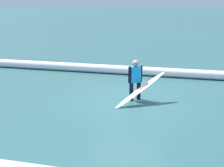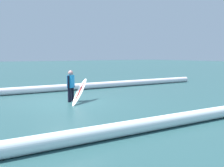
{
  "view_description": "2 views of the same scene",
  "coord_description": "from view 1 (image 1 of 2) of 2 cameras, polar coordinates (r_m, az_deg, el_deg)",
  "views": [
    {
      "loc": [
        -1.81,
        10.97,
        3.56
      ],
      "look_at": [
        0.19,
        1.64,
        1.02
      ],
      "focal_mm": 53.96,
      "sensor_mm": 36.0,
      "label": 1
    },
    {
      "loc": [
        5.73,
        11.27,
        2.1
      ],
      "look_at": [
        -0.61,
        2.52,
        1.01
      ],
      "focal_mm": 46.01,
      "sensor_mm": 36.0,
      "label": 2
    }
  ],
  "objects": [
    {
      "name": "wave_crest_foreground",
      "position": [
        15.12,
        9.26,
        1.87
      ],
      "size": [
        21.48,
        1.34,
        0.39
      ],
      "primitive_type": "cylinder",
      "rotation": [
        0.0,
        1.57,
        -0.04
      ],
      "color": "white",
      "rests_on": "ground_plane"
    },
    {
      "name": "surfboard",
      "position": [
        11.22,
        4.89,
        -1.01
      ],
      "size": [
        1.62,
        1.55,
        1.01
      ],
      "color": "white",
      "rests_on": "ground_plane"
    },
    {
      "name": "surfer",
      "position": [
        11.54,
        3.96,
        0.95
      ],
      "size": [
        0.45,
        0.42,
        1.4
      ],
      "rotation": [
        0.0,
        0.0,
        0.58
      ],
      "color": "black",
      "rests_on": "ground_plane"
    },
    {
      "name": "ground_plane",
      "position": [
        11.68,
        2.62,
        -2.84
      ],
      "size": [
        155.92,
        155.92,
        0.0
      ],
      "primitive_type": "plane",
      "color": "#285052"
    }
  ]
}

